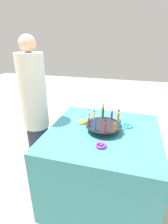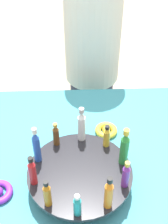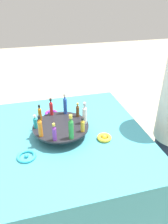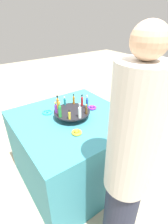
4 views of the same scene
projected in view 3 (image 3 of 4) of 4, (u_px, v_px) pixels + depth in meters
name	position (u px, v px, depth m)	size (l,w,h in m)	color
ground_plane	(66.00, 214.00, 1.78)	(12.00, 12.00, 0.00)	tan
party_table	(64.00, 180.00, 1.59)	(1.07, 1.07, 0.80)	teal
display_stand	(61.00, 128.00, 1.36)	(0.35, 0.35, 0.07)	black
bottle_green	(71.00, 128.00, 1.20)	(0.03, 0.03, 0.15)	#288438
bottle_gold	(83.00, 125.00, 1.28)	(0.02, 0.02, 0.09)	gold
bottle_clear	(85.00, 114.00, 1.34)	(0.03, 0.03, 0.14)	silver
bottle_brown	(78.00, 110.00, 1.43)	(0.02, 0.02, 0.10)	brown
bottle_blue	(65.00, 104.00, 1.45)	(0.02, 0.02, 0.15)	#234CAD
bottle_red	(51.00, 107.00, 1.44)	(0.02, 0.02, 0.12)	#B21E23
bottle_amber	(40.00, 113.00, 1.38)	(0.02, 0.02, 0.11)	#AD6B19
bottle_teal	(35.00, 122.00, 1.31)	(0.02, 0.02, 0.09)	teal
bottle_orange	(40.00, 127.00, 1.23)	(0.03, 0.03, 0.13)	orange
bottle_purple	(54.00, 133.00, 1.20)	(0.02, 0.02, 0.11)	#702D93
ribbon_bow_purple	(51.00, 113.00, 1.60)	(0.09, 0.09, 0.03)	purple
ribbon_bow_teal	(26.00, 156.00, 1.20)	(0.11, 0.11, 0.02)	#2DB7CC
ribbon_bow_gold	(104.00, 137.00, 1.34)	(0.09, 0.09, 0.03)	gold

